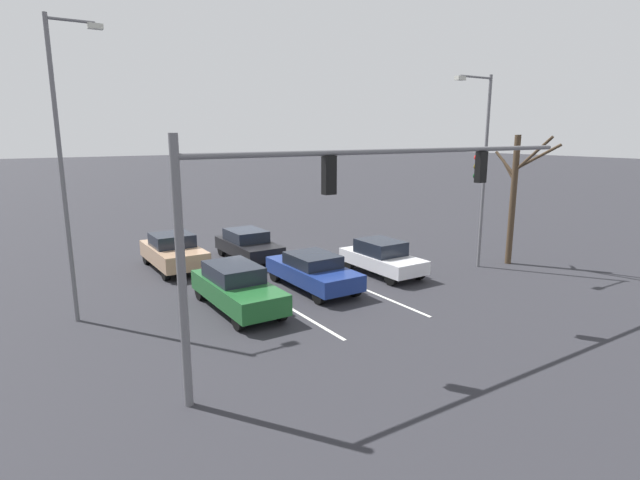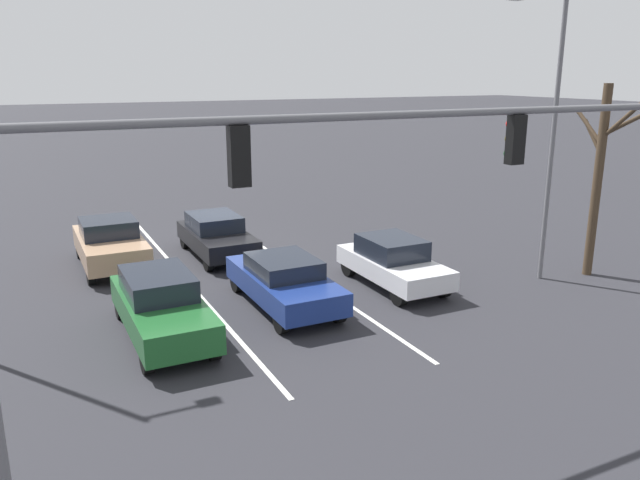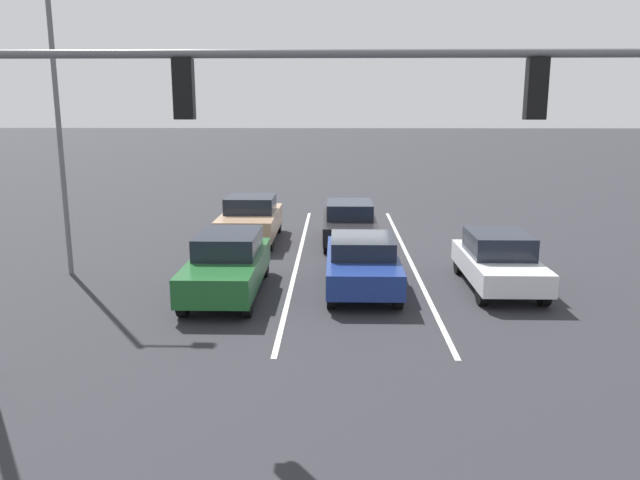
% 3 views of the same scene
% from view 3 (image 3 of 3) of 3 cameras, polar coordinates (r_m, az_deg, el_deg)
% --- Properties ---
extents(ground_plane, '(240.00, 240.00, 0.00)m').
position_cam_3_polar(ground_plane, '(22.42, 2.90, -0.14)').
color(ground_plane, '#28282D').
extents(lane_stripe_left_divider, '(0.12, 16.71, 0.01)m').
position_cam_3_polar(lane_stripe_left_divider, '(20.25, 8.08, -1.56)').
color(lane_stripe_left_divider, silver).
rests_on(lane_stripe_left_divider, ground_plane).
extents(lane_stripe_center_divider, '(0.12, 16.71, 0.01)m').
position_cam_3_polar(lane_stripe_center_divider, '(20.15, -1.96, -1.52)').
color(lane_stripe_center_divider, silver).
rests_on(lane_stripe_center_divider, ground_plane).
extents(car_darkgreen_rightlane_front, '(1.74, 4.62, 1.56)m').
position_cam_3_polar(car_darkgreen_rightlane_front, '(16.19, -8.44, -2.14)').
color(car_darkgreen_rightlane_front, '#1E5928').
rests_on(car_darkgreen_rightlane_front, ground_plane).
extents(car_navy_midlane_front, '(1.85, 4.53, 1.40)m').
position_cam_3_polar(car_navy_midlane_front, '(16.54, 3.86, -1.97)').
color(car_navy_midlane_front, navy).
rests_on(car_navy_midlane_front, ground_plane).
extents(car_silver_leftlane_front, '(1.75, 4.07, 1.48)m').
position_cam_3_polar(car_silver_leftlane_front, '(17.21, 16.00, -1.78)').
color(car_silver_leftlane_front, silver).
rests_on(car_silver_leftlane_front, ground_plane).
extents(car_tan_rightlane_second, '(1.93, 4.32, 1.61)m').
position_cam_3_polar(car_tan_rightlane_second, '(22.46, -6.37, 1.94)').
color(car_tan_rightlane_second, tan).
rests_on(car_tan_rightlane_second, ground_plane).
extents(car_black_midlane_second, '(1.81, 4.20, 1.45)m').
position_cam_3_polar(car_black_midlane_second, '(22.00, 2.72, 1.62)').
color(car_black_midlane_second, black).
rests_on(car_black_midlane_second, ground_plane).
extents(traffic_signal_gantry, '(12.90, 0.37, 6.04)m').
position_cam_3_polar(traffic_signal_gantry, '(10.42, -10.25, 10.58)').
color(traffic_signal_gantry, slate).
rests_on(traffic_signal_gantry, ground_plane).
extents(street_lamp_right_shoulder, '(1.63, 0.24, 9.47)m').
position_cam_3_polar(street_lamp_right_shoulder, '(18.82, -22.66, 12.94)').
color(street_lamp_right_shoulder, slate).
rests_on(street_lamp_right_shoulder, ground_plane).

